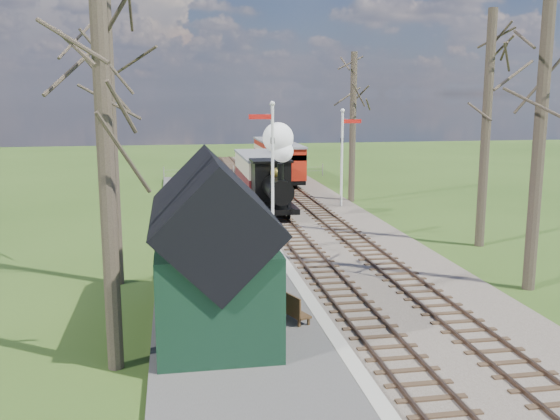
{
  "coord_description": "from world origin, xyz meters",
  "views": [
    {
      "loc": [
        -5.3,
        -12.62,
        6.53
      ],
      "look_at": [
        -0.79,
        13.42,
        1.6
      ],
      "focal_mm": 40.0,
      "sensor_mm": 36.0,
      "label": 1
    }
  ],
  "objects_px": {
    "red_carriage_a": "(284,163)",
    "red_carriage_b": "(272,156)",
    "locomotive": "(275,176)",
    "sign_board": "(267,270)",
    "semaphore_far": "(343,150)",
    "semaphore_near": "(271,157)",
    "bench": "(289,307)",
    "person": "(264,270)",
    "coach": "(259,173)",
    "station_shed": "(213,252)"
  },
  "relations": [
    {
      "from": "station_shed",
      "to": "red_carriage_a",
      "type": "xyz_separation_m",
      "value": [
        6.9,
        27.34,
        -0.63
      ]
    },
    {
      "from": "bench",
      "to": "semaphore_far",
      "type": "bearing_deg",
      "value": 70.04
    },
    {
      "from": "semaphore_near",
      "to": "coach",
      "type": "xyz_separation_m",
      "value": [
        0.77,
        9.65,
        -1.97
      ]
    },
    {
      "from": "station_shed",
      "to": "semaphore_near",
      "type": "distance_m",
      "value": 12.58
    },
    {
      "from": "semaphore_near",
      "to": "red_carriage_b",
      "type": "xyz_separation_m",
      "value": [
        3.37,
        20.84,
        -1.98
      ]
    },
    {
      "from": "coach",
      "to": "person",
      "type": "height_order",
      "value": "coach"
    },
    {
      "from": "semaphore_near",
      "to": "red_carriage_a",
      "type": "xyz_separation_m",
      "value": [
        3.37,
        15.34,
        -1.98
      ]
    },
    {
      "from": "semaphore_far",
      "to": "bench",
      "type": "bearing_deg",
      "value": -109.96
    },
    {
      "from": "station_shed",
      "to": "coach",
      "type": "distance_m",
      "value": 22.08
    },
    {
      "from": "semaphore_near",
      "to": "semaphore_far",
      "type": "height_order",
      "value": "semaphore_near"
    },
    {
      "from": "station_shed",
      "to": "red_carriage_b",
      "type": "height_order",
      "value": "station_shed"
    },
    {
      "from": "semaphore_far",
      "to": "sign_board",
      "type": "distance_m",
      "value": 16.62
    },
    {
      "from": "red_carriage_b",
      "to": "person",
      "type": "height_order",
      "value": "red_carriage_b"
    },
    {
      "from": "station_shed",
      "to": "semaphore_far",
      "type": "height_order",
      "value": "semaphore_far"
    },
    {
      "from": "person",
      "to": "bench",
      "type": "bearing_deg",
      "value": 169.91
    },
    {
      "from": "sign_board",
      "to": "person",
      "type": "height_order",
      "value": "sign_board"
    },
    {
      "from": "red_carriage_a",
      "to": "red_carriage_b",
      "type": "distance_m",
      "value": 5.5
    },
    {
      "from": "semaphore_near",
      "to": "bench",
      "type": "bearing_deg",
      "value": -96.66
    },
    {
      "from": "semaphore_far",
      "to": "red_carriage_b",
      "type": "height_order",
      "value": "semaphore_far"
    },
    {
      "from": "locomotive",
      "to": "red_carriage_b",
      "type": "bearing_deg",
      "value": 81.39
    },
    {
      "from": "semaphore_near",
      "to": "locomotive",
      "type": "bearing_deg",
      "value": 78.06
    },
    {
      "from": "semaphore_far",
      "to": "locomotive",
      "type": "relative_size",
      "value": 1.16
    },
    {
      "from": "coach",
      "to": "red_carriage_b",
      "type": "bearing_deg",
      "value": 76.92
    },
    {
      "from": "semaphore_near",
      "to": "sign_board",
      "type": "distance_m",
      "value": 9.55
    },
    {
      "from": "coach",
      "to": "sign_board",
      "type": "bearing_deg",
      "value": -97.1
    },
    {
      "from": "station_shed",
      "to": "sign_board",
      "type": "distance_m",
      "value": 3.87
    },
    {
      "from": "person",
      "to": "semaphore_far",
      "type": "bearing_deg",
      "value": -39.79
    },
    {
      "from": "locomotive",
      "to": "coach",
      "type": "height_order",
      "value": "locomotive"
    },
    {
      "from": "coach",
      "to": "sign_board",
      "type": "xyz_separation_m",
      "value": [
        -2.32,
        -18.65,
        -0.83
      ]
    },
    {
      "from": "person",
      "to": "semaphore_near",
      "type": "bearing_deg",
      "value": -25.92
    },
    {
      "from": "locomotive",
      "to": "sign_board",
      "type": "bearing_deg",
      "value": -100.41
    },
    {
      "from": "semaphore_near",
      "to": "red_carriage_a",
      "type": "bearing_deg",
      "value": 77.61
    },
    {
      "from": "coach",
      "to": "red_carriage_b",
      "type": "distance_m",
      "value": 11.49
    },
    {
      "from": "station_shed",
      "to": "locomotive",
      "type": "relative_size",
      "value": 1.27
    },
    {
      "from": "sign_board",
      "to": "red_carriage_b",
      "type": "bearing_deg",
      "value": 80.63
    },
    {
      "from": "semaphore_far",
      "to": "coach",
      "type": "bearing_deg",
      "value": 140.15
    },
    {
      "from": "bench",
      "to": "person",
      "type": "xyz_separation_m",
      "value": [
        -0.28,
        3.0,
        0.24
      ]
    },
    {
      "from": "semaphore_far",
      "to": "red_carriage_a",
      "type": "xyz_separation_m",
      "value": [
        -1.77,
        9.34,
        -1.71
      ]
    },
    {
      "from": "red_carriage_a",
      "to": "coach",
      "type": "bearing_deg",
      "value": -114.57
    },
    {
      "from": "station_shed",
      "to": "person",
      "type": "bearing_deg",
      "value": 58.18
    },
    {
      "from": "bench",
      "to": "station_shed",
      "type": "bearing_deg",
      "value": 179.2
    },
    {
      "from": "semaphore_far",
      "to": "sign_board",
      "type": "xyz_separation_m",
      "value": [
        -6.7,
        -15.0,
        -2.53
      ]
    },
    {
      "from": "red_carriage_a",
      "to": "red_carriage_b",
      "type": "bearing_deg",
      "value": 90.0
    },
    {
      "from": "red_carriage_b",
      "to": "semaphore_near",
      "type": "bearing_deg",
      "value": -99.18
    },
    {
      "from": "semaphore_near",
      "to": "red_carriage_b",
      "type": "bearing_deg",
      "value": 80.82
    },
    {
      "from": "semaphore_far",
      "to": "coach",
      "type": "height_order",
      "value": "semaphore_far"
    },
    {
      "from": "red_carriage_b",
      "to": "semaphore_far",
      "type": "bearing_deg",
      "value": -83.18
    },
    {
      "from": "semaphore_near",
      "to": "red_carriage_a",
      "type": "relative_size",
      "value": 1.1
    },
    {
      "from": "semaphore_far",
      "to": "person",
      "type": "relative_size",
      "value": 4.58
    },
    {
      "from": "red_carriage_a",
      "to": "semaphore_far",
      "type": "bearing_deg",
      "value": -79.24
    }
  ]
}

